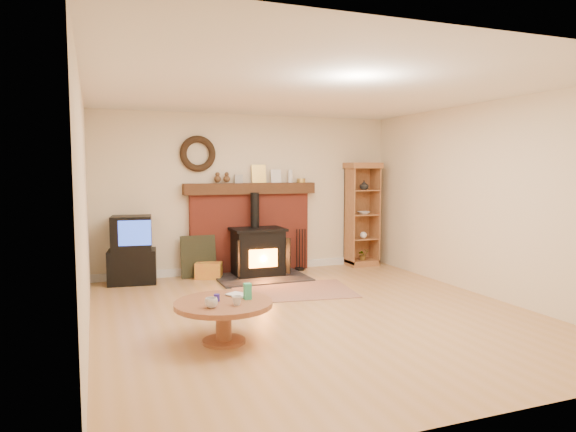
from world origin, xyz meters
name	(u,v)px	position (x,y,z in m)	size (l,w,h in m)	color
ground	(315,314)	(0.00, 0.00, 0.00)	(5.50, 5.50, 0.00)	#B6854C
room_shell	(311,168)	(-0.02, 0.09, 1.72)	(5.02, 5.52, 2.61)	beige
chimney_breast	(250,224)	(0.00, 2.67, 0.80)	(2.20, 0.22, 1.78)	#9C3727
wood_stove	(258,253)	(0.01, 2.28, 0.38)	(1.40, 1.00, 1.33)	black
area_rug	(293,291)	(0.16, 1.14, 0.01)	(1.65, 1.13, 0.01)	brown
tv_unit	(132,251)	(-1.90, 2.47, 0.49)	(0.75, 0.56, 1.02)	black
curio_cabinet	(362,214)	(2.02, 2.55, 0.91)	(0.58, 0.42, 1.82)	brown
firelog_box	(209,271)	(-0.76, 2.40, 0.12)	(0.40, 0.25, 0.25)	#E6F22F
leaning_painting	(198,256)	(-0.89, 2.55, 0.33)	(0.55, 0.03, 0.67)	black
fire_tools	(300,261)	(0.82, 2.50, 0.16)	(0.19, 0.16, 0.70)	black
coffee_table	(224,309)	(-1.25, -0.61, 0.34)	(0.97, 0.97, 0.57)	brown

